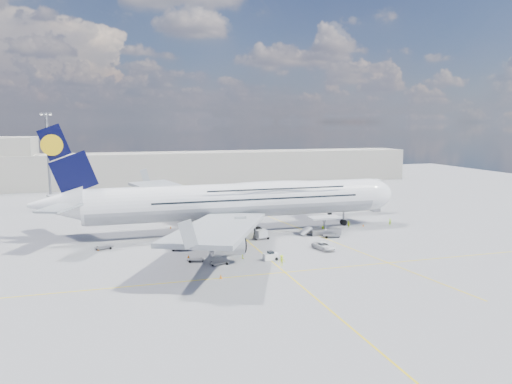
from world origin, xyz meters
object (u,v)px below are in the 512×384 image
object	(u,v)px
cone_wing_right_inner	(188,256)
cone_wing_left_outer	(156,215)
dolly_nose_near	(261,234)
cone_nose	(363,225)
baggage_tug	(271,256)
cone_wing_left_inner	(171,227)
dolly_row_a	(195,260)
dolly_row_b	(219,263)
catering_truck_inner	(193,211)
crew_wing	(243,253)
cone_tail	(98,249)
cargo_loader	(323,228)
light_mast	(49,162)
cone_wing_right_outer	(221,277)
jet_bridge	(342,188)
dolly_row_c	(180,244)
crew_nose	(390,222)
catering_truck_outer	(124,207)
crew_loader	(349,224)
dolly_nose_far	(331,235)
crew_tug	(282,260)
service_van	(324,246)
airliner	(238,200)
crew_van	(323,230)
dolly_back	(104,247)

from	to	relation	value
cone_wing_right_inner	cone_wing_left_outer	bearing A→B (deg)	92.42
dolly_nose_near	cone_nose	size ratio (longest dim) A/B	6.72
baggage_tug	cone_wing_left_inner	world-z (taller)	baggage_tug
dolly_row_a	cone_nose	distance (m)	44.43
dolly_row_b	catering_truck_inner	size ratio (longest dim) A/B	0.50
crew_wing	cone_tail	world-z (taller)	crew_wing
baggage_tug	catering_truck_inner	bearing A→B (deg)	91.86
catering_truck_inner	cargo_loader	bearing A→B (deg)	-32.18
light_mast	cone_wing_right_outer	bearing A→B (deg)	-65.45
jet_bridge	dolly_row_c	xyz separation A→B (m)	(-43.50, -22.47, -5.74)
crew_nose	jet_bridge	bearing A→B (deg)	100.08
crew_nose	cone_wing_right_outer	xyz separation A→B (m)	(-45.11, -26.74, -0.50)
dolly_row_c	catering_truck_outer	world-z (taller)	catering_truck_outer
crew_loader	cone_wing_left_outer	distance (m)	47.31
dolly_nose_far	catering_truck_outer	distance (m)	55.57
cargo_loader	catering_truck_inner	bearing A→B (deg)	131.66
light_mast	crew_loader	distance (m)	76.11
dolly_row_a	crew_loader	bearing A→B (deg)	43.71
crew_tug	dolly_row_b	bearing A→B (deg)	174.03
catering_truck_inner	cone_nose	distance (m)	40.83
jet_bridge	cargo_loader	xyz separation A→B (m)	(-12.99, -18.04, -5.60)
service_van	cone_nose	distance (m)	23.65
cone_nose	crew_loader	bearing A→B (deg)	-172.05
catering_truck_inner	cone_tail	xyz separation A→B (m)	(-21.83, -26.47, -1.48)
dolly_row_a	cone_wing_right_outer	bearing A→B (deg)	-59.38
light_mast	cone_tail	size ratio (longest dim) A/B	50.36
cone_wing_right_outer	baggage_tug	bearing A→B (deg)	35.45
jet_bridge	service_van	distance (m)	35.56
dolly_row_b	cone_tail	size ratio (longest dim) A/B	6.50
airliner	dolly_nose_far	distance (m)	20.80
cone_wing_left_inner	dolly_row_a	bearing A→B (deg)	-88.46
dolly_row_a	airliner	bearing A→B (deg)	77.07
crew_van	dolly_row_b	bearing A→B (deg)	81.50
cargo_loader	catering_truck_outer	bearing A→B (deg)	137.24
cargo_loader	light_mast	xyz separation A→B (m)	(-56.82, 42.11, 11.95)
dolly_back	catering_truck_inner	world-z (taller)	catering_truck_inner
light_mast	catering_truck_inner	bearing A→B (deg)	-25.67
dolly_row_b	service_van	world-z (taller)	service_van
dolly_nose_near	cone_wing_left_outer	distance (m)	35.62
cargo_loader	cone_wing_left_outer	distance (m)	43.63
light_mast	dolly_row_c	distance (m)	54.80
dolly_nose_near	dolly_row_c	bearing A→B (deg)	175.10
catering_truck_outer	crew_nose	world-z (taller)	catering_truck_outer
crew_tug	cone_nose	size ratio (longest dim) A/B	3.69
dolly_back	crew_wing	xyz separation A→B (m)	(22.78, -13.55, 0.61)
crew_van	cone_tail	bearing A→B (deg)	50.55
airliner	catering_truck_inner	world-z (taller)	airliner
cone_wing_right_outer	crew_tug	bearing A→B (deg)	18.20
dolly_row_b	dolly_nose_far	xyz separation A→B (m)	(26.00, 12.67, 0.05)
dolly_row_c	cone_wing_right_outer	xyz separation A→B (m)	(3.46, -18.65, -0.82)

